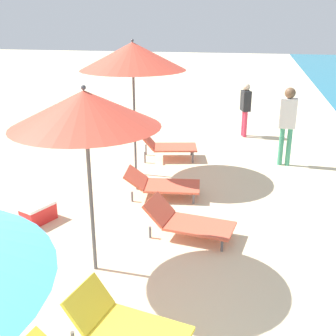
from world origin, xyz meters
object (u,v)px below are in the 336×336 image
(lounger_farthest_inland, at_px, (161,184))
(person_walking_mid, at_px, (288,119))
(lounger_farthest_shoreside, at_px, (167,145))
(cooler_box, at_px, (38,213))
(lounger_second_shoreside, at_px, (187,221))
(umbrella_second, at_px, (85,109))
(umbrella_farthest, at_px, (133,56))
(lounger_second_inland, at_px, (125,325))
(person_walking_near, at_px, (245,105))

(lounger_farthest_inland, bearing_deg, person_walking_mid, 37.62)
(lounger_farthest_shoreside, relative_size, cooler_box, 2.27)
(lounger_second_shoreside, relative_size, person_walking_mid, 0.80)
(umbrella_second, bearing_deg, lounger_second_shoreside, 46.64)
(person_walking_mid, bearing_deg, lounger_farthest_shoreside, 95.34)
(umbrella_second, bearing_deg, cooler_box, 141.85)
(umbrella_farthest, xyz_separation_m, lounger_farthest_inland, (0.81, -1.07, -2.23))
(lounger_farthest_shoreside, bearing_deg, person_walking_mid, -9.92)
(lounger_second_inland, bearing_deg, person_walking_near, 95.77)
(lounger_second_shoreside, relative_size, lounger_farthest_inland, 0.97)
(lounger_farthest_shoreside, bearing_deg, umbrella_second, -102.05)
(umbrella_farthest, height_order, lounger_farthest_shoreside, umbrella_farthest)
(person_walking_near, xyz_separation_m, person_walking_mid, (0.98, -2.33, 0.19))
(umbrella_second, distance_m, person_walking_near, 7.53)
(lounger_second_shoreside, height_order, lounger_farthest_inland, lounger_second_shoreside)
(lounger_second_inland, bearing_deg, umbrella_second, 134.28)
(lounger_second_shoreside, height_order, cooler_box, lounger_second_shoreside)
(lounger_second_inland, distance_m, lounger_farthest_inland, 3.89)
(umbrella_second, distance_m, person_walking_mid, 5.70)
(umbrella_farthest, bearing_deg, person_walking_mid, 21.62)
(lounger_second_inland, bearing_deg, lounger_second_shoreside, 96.05)
(person_walking_near, distance_m, cooler_box, 6.90)
(umbrella_farthest, bearing_deg, umbrella_second, -82.81)
(lounger_second_inland, height_order, lounger_farthest_inland, lounger_second_inland)
(umbrella_second, bearing_deg, umbrella_farthest, 97.19)
(lounger_farthest_shoreside, relative_size, person_walking_mid, 0.80)
(umbrella_second, bearing_deg, lounger_farthest_shoreside, 90.07)
(person_walking_near, bearing_deg, lounger_farthest_inland, -124.57)
(lounger_farthest_inland, bearing_deg, umbrella_farthest, 120.26)
(lounger_farthest_shoreside, bearing_deg, person_walking_near, 42.35)
(lounger_second_shoreside, height_order, umbrella_farthest, umbrella_farthest)
(lounger_farthest_inland, xyz_separation_m, person_walking_mid, (2.37, 2.32, 0.84))
(lounger_farthest_inland, distance_m, cooler_box, 2.29)
(umbrella_second, bearing_deg, person_walking_near, 76.50)
(person_walking_mid, height_order, cooler_box, person_walking_mid)
(lounger_second_shoreside, bearing_deg, lounger_farthest_shoreside, 115.11)
(umbrella_second, height_order, umbrella_farthest, umbrella_farthest)
(umbrella_second, relative_size, lounger_second_inland, 1.90)
(person_walking_mid, bearing_deg, umbrella_farthest, 114.77)
(umbrella_farthest, distance_m, lounger_farthest_inland, 2.60)
(lounger_second_shoreside, bearing_deg, person_walking_mid, 74.94)
(person_walking_mid, distance_m, cooler_box, 5.67)
(lounger_farthest_inland, bearing_deg, lounger_farthest_shoreside, 92.21)
(umbrella_farthest, bearing_deg, lounger_second_inland, -75.38)
(lounger_farthest_inland, distance_m, person_walking_mid, 3.42)
(lounger_second_shoreside, height_order, lounger_farthest_shoreside, lounger_farthest_shoreside)
(cooler_box, bearing_deg, lounger_farthest_inland, 39.22)
(lounger_second_shoreside, distance_m, umbrella_farthest, 3.68)
(lounger_farthest_inland, relative_size, person_walking_mid, 0.82)
(umbrella_second, distance_m, lounger_farthest_inland, 3.23)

